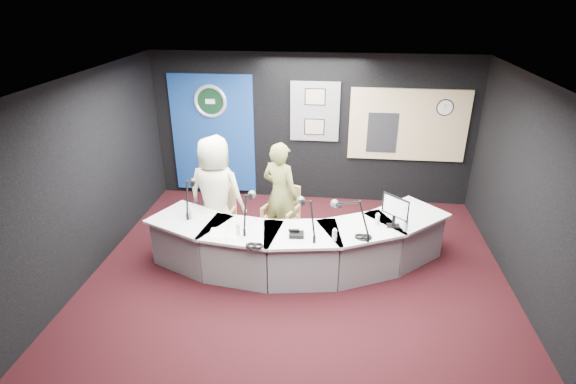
# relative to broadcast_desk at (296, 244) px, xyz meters

# --- Properties ---
(ground) EXTENTS (6.00, 6.00, 0.00)m
(ground) POSITION_rel_broadcast_desk_xyz_m (0.05, -0.55, -0.38)
(ground) COLOR black
(ground) RESTS_ON ground
(ceiling) EXTENTS (6.00, 6.00, 0.02)m
(ceiling) POSITION_rel_broadcast_desk_xyz_m (0.05, -0.55, 2.42)
(ceiling) COLOR silver
(ceiling) RESTS_ON ground
(wall_back) EXTENTS (6.00, 0.02, 2.80)m
(wall_back) POSITION_rel_broadcast_desk_xyz_m (0.05, 2.45, 1.02)
(wall_back) COLOR black
(wall_back) RESTS_ON ground
(wall_left) EXTENTS (0.02, 6.00, 2.80)m
(wall_left) POSITION_rel_broadcast_desk_xyz_m (-2.95, -0.55, 1.02)
(wall_left) COLOR black
(wall_left) RESTS_ON ground
(wall_right) EXTENTS (0.02, 6.00, 2.80)m
(wall_right) POSITION_rel_broadcast_desk_xyz_m (3.05, -0.55, 1.02)
(wall_right) COLOR black
(wall_right) RESTS_ON ground
(broadcast_desk) EXTENTS (4.50, 1.90, 0.75)m
(broadcast_desk) POSITION_rel_broadcast_desk_xyz_m (0.00, 0.00, 0.00)
(broadcast_desk) COLOR silver
(broadcast_desk) RESTS_ON ground
(backdrop_panel) EXTENTS (1.60, 0.05, 2.30)m
(backdrop_panel) POSITION_rel_broadcast_desk_xyz_m (-1.85, 2.42, 0.88)
(backdrop_panel) COLOR navy
(backdrop_panel) RESTS_ON wall_back
(agency_seal) EXTENTS (0.63, 0.07, 0.63)m
(agency_seal) POSITION_rel_broadcast_desk_xyz_m (-1.85, 2.38, 1.52)
(agency_seal) COLOR silver
(agency_seal) RESTS_ON backdrop_panel
(seal_center) EXTENTS (0.48, 0.01, 0.48)m
(seal_center) POSITION_rel_broadcast_desk_xyz_m (-1.85, 2.38, 1.52)
(seal_center) COLOR black
(seal_center) RESTS_ON backdrop_panel
(pinboard) EXTENTS (0.90, 0.04, 1.10)m
(pinboard) POSITION_rel_broadcast_desk_xyz_m (0.10, 2.42, 1.38)
(pinboard) COLOR slate
(pinboard) RESTS_ON wall_back
(framed_photo_upper) EXTENTS (0.34, 0.02, 0.27)m
(framed_photo_upper) POSITION_rel_broadcast_desk_xyz_m (0.10, 2.39, 1.65)
(framed_photo_upper) COLOR gray
(framed_photo_upper) RESTS_ON pinboard
(framed_photo_lower) EXTENTS (0.34, 0.02, 0.27)m
(framed_photo_lower) POSITION_rel_broadcast_desk_xyz_m (0.10, 2.39, 1.09)
(framed_photo_lower) COLOR gray
(framed_photo_lower) RESTS_ON pinboard
(booth_window_frame) EXTENTS (2.12, 0.06, 1.32)m
(booth_window_frame) POSITION_rel_broadcast_desk_xyz_m (1.80, 2.42, 1.18)
(booth_window_frame) COLOR tan
(booth_window_frame) RESTS_ON wall_back
(booth_glow) EXTENTS (2.00, 0.02, 1.20)m
(booth_glow) POSITION_rel_broadcast_desk_xyz_m (1.80, 2.41, 1.18)
(booth_glow) COLOR #FFE1A1
(booth_glow) RESTS_ON booth_window_frame
(equipment_rack) EXTENTS (0.55, 0.02, 0.75)m
(equipment_rack) POSITION_rel_broadcast_desk_xyz_m (1.35, 2.39, 1.03)
(equipment_rack) COLOR black
(equipment_rack) RESTS_ON booth_window_frame
(wall_clock) EXTENTS (0.28, 0.01, 0.28)m
(wall_clock) POSITION_rel_broadcast_desk_xyz_m (2.40, 2.39, 1.52)
(wall_clock) COLOR white
(wall_clock) RESTS_ON booth_window_frame
(armchair_left) EXTENTS (0.55, 0.55, 0.89)m
(armchair_left) POSITION_rel_broadcast_desk_xyz_m (-1.29, 0.43, 0.07)
(armchair_left) COLOR #AD7C4F
(armchair_left) RESTS_ON ground
(armchair_right) EXTENTS (0.68, 0.68, 0.92)m
(armchair_right) POSITION_rel_broadcast_desk_xyz_m (-0.32, 0.66, 0.09)
(armchair_right) COLOR #AD7C4F
(armchair_right) RESTS_ON ground
(draped_jacket) EXTENTS (0.51, 0.15, 0.70)m
(draped_jacket) POSITION_rel_broadcast_desk_xyz_m (-1.34, 0.68, 0.24)
(draped_jacket) COLOR slate
(draped_jacket) RESTS_ON armchair_left
(person_man) EXTENTS (0.98, 0.72, 1.85)m
(person_man) POSITION_rel_broadcast_desk_xyz_m (-1.29, 0.43, 0.55)
(person_man) COLOR beige
(person_man) RESTS_ON ground
(person_woman) EXTENTS (0.74, 0.65, 1.72)m
(person_woman) POSITION_rel_broadcast_desk_xyz_m (-0.32, 0.66, 0.48)
(person_woman) COLOR olive
(person_woman) RESTS_ON ground
(computer_monitor) EXTENTS (0.31, 0.30, 0.28)m
(computer_monitor) POSITION_rel_broadcast_desk_xyz_m (1.38, 0.01, 0.70)
(computer_monitor) COLOR black
(computer_monitor) RESTS_ON broadcast_desk
(desk_phone) EXTENTS (0.21, 0.17, 0.05)m
(desk_phone) POSITION_rel_broadcast_desk_xyz_m (0.04, -0.41, 0.40)
(desk_phone) COLOR black
(desk_phone) RESTS_ON broadcast_desk
(headphones_near) EXTENTS (0.21, 0.21, 0.03)m
(headphones_near) POSITION_rel_broadcast_desk_xyz_m (0.94, -0.36, 0.39)
(headphones_near) COLOR black
(headphones_near) RESTS_ON broadcast_desk
(headphones_far) EXTENTS (0.20, 0.20, 0.03)m
(headphones_far) POSITION_rel_broadcast_desk_xyz_m (-0.48, -0.75, 0.39)
(headphones_far) COLOR black
(headphones_far) RESTS_ON broadcast_desk
(paper_stack) EXTENTS (0.23, 0.31, 0.00)m
(paper_stack) POSITION_rel_broadcast_desk_xyz_m (-1.05, -0.45, 0.38)
(paper_stack) COLOR white
(paper_stack) RESTS_ON broadcast_desk
(notepad) EXTENTS (0.31, 0.34, 0.00)m
(notepad) POSITION_rel_broadcast_desk_xyz_m (-0.80, -0.46, 0.38)
(notepad) COLOR white
(notepad) RESTS_ON broadcast_desk
(boom_mic_a) EXTENTS (0.19, 0.74, 0.60)m
(boom_mic_a) POSITION_rel_broadcast_desk_xyz_m (-1.61, 0.19, 0.68)
(boom_mic_a) COLOR black
(boom_mic_a) RESTS_ON broadcast_desk
(boom_mic_b) EXTENTS (0.16, 0.74, 0.60)m
(boom_mic_b) POSITION_rel_broadcast_desk_xyz_m (-0.66, -0.17, 0.68)
(boom_mic_b) COLOR black
(boom_mic_b) RESTS_ON broadcast_desk
(boom_mic_c) EXTENTS (0.36, 0.69, 0.60)m
(boom_mic_c) POSITION_rel_broadcast_desk_xyz_m (0.17, -0.27, 0.68)
(boom_mic_c) COLOR black
(boom_mic_c) RESTS_ON broadcast_desk
(boom_mic_d) EXTENTS (0.58, 0.53, 0.60)m
(boom_mic_d) POSITION_rel_broadcast_desk_xyz_m (0.77, -0.24, 0.68)
(boom_mic_d) COLOR black
(boom_mic_d) RESTS_ON broadcast_desk
(water_bottles) EXTENTS (3.13, 0.58, 0.18)m
(water_bottles) POSITION_rel_broadcast_desk_xyz_m (-0.00, -0.21, 0.46)
(water_bottles) COLOR silver
(water_bottles) RESTS_ON broadcast_desk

